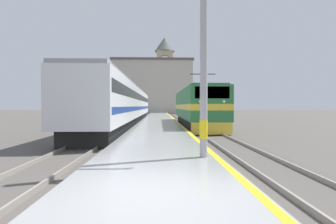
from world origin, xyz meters
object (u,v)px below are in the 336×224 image
object	(u,v)px
passenger_train	(128,105)
clock_tower	(165,72)
locomotive_train	(196,107)
catenary_mast	(206,24)

from	to	relation	value
passenger_train	clock_tower	xyz separation A→B (m)	(5.24, 52.29, 10.52)
passenger_train	locomotive_train	bearing A→B (deg)	-35.80
locomotive_train	clock_tower	world-z (taller)	clock_tower
locomotive_train	clock_tower	distance (m)	58.42
catenary_mast	clock_tower	world-z (taller)	clock_tower
locomotive_train	passenger_train	xyz separation A→B (m)	(-7.06, 5.09, 0.31)
passenger_train	clock_tower	bearing A→B (deg)	84.28
locomotive_train	clock_tower	size ratio (longest dim) A/B	0.65
locomotive_train	catenary_mast	size ratio (longest dim) A/B	1.80
locomotive_train	passenger_train	distance (m)	8.71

